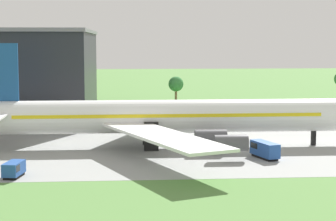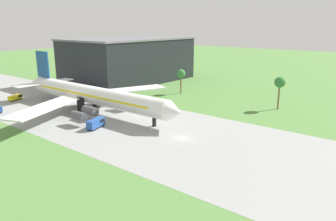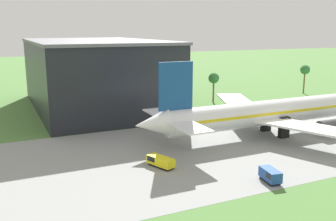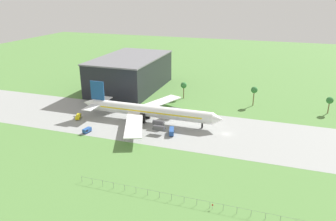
{
  "view_description": "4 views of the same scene",
  "coord_description": "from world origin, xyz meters",
  "px_view_note": "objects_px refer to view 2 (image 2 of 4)",
  "views": [
    {
      "loc": [
        -45.64,
        -100.99,
        18.39
      ],
      "look_at": [
        -37.69,
        2.95,
        6.43
      ],
      "focal_mm": 65.0,
      "sensor_mm": 36.0,
      "label": 1
    },
    {
      "loc": [
        45.86,
        -62.7,
        27.92
      ],
      "look_at": [
        -6.94,
        2.95,
        5.43
      ],
      "focal_mm": 35.0,
      "sensor_mm": 36.0,
      "label": 2
    },
    {
      "loc": [
        -99.36,
        -63.72,
        24.35
      ],
      "look_at": [
        -68.44,
        2.95,
        8.29
      ],
      "focal_mm": 40.0,
      "sensor_mm": 36.0,
      "label": 3
    },
    {
      "loc": [
        18.35,
        -136.23,
        61.23
      ],
      "look_at": [
        -29.51,
        5.0,
        6.0
      ],
      "focal_mm": 35.0,
      "sensor_mm": 36.0,
      "label": 4
    }
  ],
  "objects_px": {
    "fuel_truck": "(96,123)",
    "terminal_building": "(129,60)",
    "jet_airliner": "(91,95)",
    "baggage_tug": "(16,97)"
  },
  "relations": [
    {
      "from": "jet_airliner",
      "to": "fuel_truck",
      "type": "xyz_separation_m",
      "value": [
        15.68,
        -11.1,
        -3.96
      ]
    },
    {
      "from": "fuel_truck",
      "to": "terminal_building",
      "type": "bearing_deg",
      "value": 128.37
    },
    {
      "from": "jet_airliner",
      "to": "fuel_truck",
      "type": "distance_m",
      "value": 19.61
    },
    {
      "from": "baggage_tug",
      "to": "fuel_truck",
      "type": "distance_m",
      "value": 50.6
    },
    {
      "from": "fuel_truck",
      "to": "terminal_building",
      "type": "xyz_separation_m",
      "value": [
        -47.78,
        60.36,
        9.13
      ]
    },
    {
      "from": "fuel_truck",
      "to": "terminal_building",
      "type": "relative_size",
      "value": 0.11
    },
    {
      "from": "baggage_tug",
      "to": "terminal_building",
      "type": "xyz_separation_m",
      "value": [
        2.73,
        57.4,
        9.49
      ]
    },
    {
      "from": "jet_airliner",
      "to": "terminal_building",
      "type": "distance_m",
      "value": 59.02
    },
    {
      "from": "fuel_truck",
      "to": "terminal_building",
      "type": "distance_m",
      "value": 77.52
    },
    {
      "from": "baggage_tug",
      "to": "fuel_truck",
      "type": "height_order",
      "value": "fuel_truck"
    }
  ]
}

